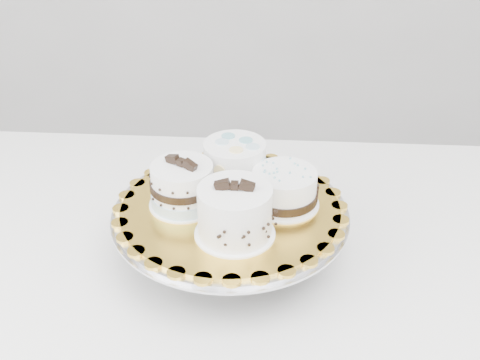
{
  "coord_description": "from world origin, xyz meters",
  "views": [
    {
      "loc": [
        0.1,
        -0.54,
        1.39
      ],
      "look_at": [
        0.11,
        0.26,
        0.9
      ],
      "focal_mm": 45.0,
      "sensor_mm": 36.0,
      "label": 1
    }
  ],
  "objects_px": {
    "cake_board": "(230,208)",
    "cake_swirl": "(235,213)",
    "table": "(251,284)",
    "cake_dots": "(235,163)",
    "cake_ribbon": "(285,189)",
    "cake_banded": "(183,187)",
    "cake_stand": "(231,225)"
  },
  "relations": [
    {
      "from": "cake_board",
      "to": "cake_swirl",
      "type": "bearing_deg",
      "value": -85.39
    },
    {
      "from": "cake_board",
      "to": "table",
      "type": "bearing_deg",
      "value": 33.65
    },
    {
      "from": "cake_dots",
      "to": "cake_ribbon",
      "type": "bearing_deg",
      "value": -24.14
    },
    {
      "from": "cake_swirl",
      "to": "cake_dots",
      "type": "distance_m",
      "value": 0.14
    },
    {
      "from": "table",
      "to": "cake_banded",
      "type": "relative_size",
      "value": 9.49
    },
    {
      "from": "table",
      "to": "cake_ribbon",
      "type": "relative_size",
      "value": 10.6
    },
    {
      "from": "table",
      "to": "cake_ribbon",
      "type": "xyz_separation_m",
      "value": [
        0.05,
        -0.02,
        0.21
      ]
    },
    {
      "from": "cake_stand",
      "to": "cake_swirl",
      "type": "height_order",
      "value": "cake_swirl"
    },
    {
      "from": "cake_stand",
      "to": "cake_swirl",
      "type": "relative_size",
      "value": 3.15
    },
    {
      "from": "cake_board",
      "to": "cake_dots",
      "type": "xyz_separation_m",
      "value": [
        0.01,
        0.07,
        0.04
      ]
    },
    {
      "from": "table",
      "to": "cake_board",
      "type": "height_order",
      "value": "cake_board"
    },
    {
      "from": "table",
      "to": "cake_dots",
      "type": "height_order",
      "value": "cake_dots"
    },
    {
      "from": "cake_banded",
      "to": "cake_dots",
      "type": "height_order",
      "value": "cake_banded"
    },
    {
      "from": "cake_ribbon",
      "to": "cake_dots",
      "type": "bearing_deg",
      "value": 151.3
    },
    {
      "from": "table",
      "to": "cake_swirl",
      "type": "bearing_deg",
      "value": -101.5
    },
    {
      "from": "cake_swirl",
      "to": "table",
      "type": "bearing_deg",
      "value": 79.71
    },
    {
      "from": "cake_dots",
      "to": "cake_swirl",
      "type": "bearing_deg",
      "value": -75.06
    },
    {
      "from": "table",
      "to": "cake_dots",
      "type": "distance_m",
      "value": 0.23
    },
    {
      "from": "cake_swirl",
      "to": "cake_banded",
      "type": "height_order",
      "value": "cake_swirl"
    },
    {
      "from": "cake_stand",
      "to": "cake_banded",
      "type": "height_order",
      "value": "cake_banded"
    },
    {
      "from": "cake_ribbon",
      "to": "cake_stand",
      "type": "bearing_deg",
      "value": -165.34
    },
    {
      "from": "cake_board",
      "to": "cake_dots",
      "type": "height_order",
      "value": "cake_dots"
    },
    {
      "from": "cake_stand",
      "to": "cake_board",
      "type": "relative_size",
      "value": 1.09
    },
    {
      "from": "table",
      "to": "cake_dots",
      "type": "xyz_separation_m",
      "value": [
        -0.03,
        0.05,
        0.22
      ]
    },
    {
      "from": "cake_stand",
      "to": "cake_board",
      "type": "bearing_deg",
      "value": 45.0
    },
    {
      "from": "table",
      "to": "cake_swirl",
      "type": "distance_m",
      "value": 0.24
    },
    {
      "from": "cake_banded",
      "to": "cake_dots",
      "type": "bearing_deg",
      "value": 73.29
    },
    {
      "from": "cake_stand",
      "to": "cake_dots",
      "type": "relative_size",
      "value": 2.99
    },
    {
      "from": "cake_banded",
      "to": "cake_ribbon",
      "type": "height_order",
      "value": "cake_banded"
    },
    {
      "from": "cake_board",
      "to": "cake_stand",
      "type": "bearing_deg",
      "value": -135.0
    },
    {
      "from": "cake_board",
      "to": "cake_ribbon",
      "type": "bearing_deg",
      "value": 3.37
    },
    {
      "from": "cake_banded",
      "to": "cake_ribbon",
      "type": "xyz_separation_m",
      "value": [
        0.16,
        -0.0,
        -0.01
      ]
    }
  ]
}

